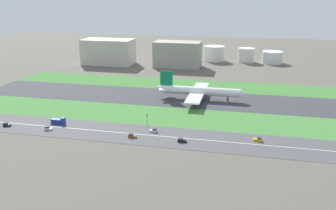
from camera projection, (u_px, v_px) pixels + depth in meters
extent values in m
plane|color=#5B564C|center=(165.00, 97.00, 257.45)|extent=(800.00, 800.00, 0.00)
cube|color=#38383D|center=(165.00, 97.00, 257.44)|extent=(280.00, 46.00, 0.10)
cube|color=#3D7A33|center=(176.00, 84.00, 295.58)|extent=(280.00, 36.00, 0.10)
cube|color=#427F38|center=(150.00, 115.00, 219.30)|extent=(280.00, 36.00, 0.10)
cube|color=#4C4C4F|center=(135.00, 134.00, 189.53)|extent=(280.00, 28.00, 0.10)
cube|color=silver|center=(135.00, 134.00, 189.51)|extent=(266.00, 0.50, 0.01)
cylinder|color=white|center=(200.00, 91.00, 250.11)|extent=(56.00, 6.00, 6.00)
cone|color=white|center=(243.00, 94.00, 243.78)|extent=(4.00, 5.70, 5.70)
cone|color=white|center=(159.00, 88.00, 256.30)|extent=(5.00, 5.40, 5.40)
cube|color=#0C724C|center=(166.00, 78.00, 252.98)|extent=(9.00, 0.80, 11.00)
cube|color=white|center=(165.00, 88.00, 255.29)|extent=(6.00, 16.00, 0.60)
cube|color=white|center=(200.00, 87.00, 264.84)|extent=(10.00, 26.00, 1.00)
cylinder|color=gray|center=(201.00, 92.00, 259.71)|extent=(5.00, 3.20, 3.20)
cube|color=white|center=(194.00, 98.00, 236.93)|extent=(10.00, 26.00, 1.00)
cylinder|color=gray|center=(197.00, 99.00, 242.97)|extent=(5.00, 3.20, 3.20)
cylinder|color=black|center=(228.00, 99.00, 247.35)|extent=(1.00, 1.00, 3.20)
cylinder|color=black|center=(195.00, 96.00, 255.59)|extent=(1.00, 1.00, 3.20)
cylinder|color=black|center=(194.00, 98.00, 249.07)|extent=(1.00, 1.00, 3.20)
cube|color=black|center=(182.00, 141.00, 178.98)|extent=(4.40, 1.80, 1.10)
cube|color=#333D4C|center=(181.00, 139.00, 178.85)|extent=(2.20, 1.66, 0.90)
cube|color=yellow|center=(258.00, 140.00, 180.31)|extent=(4.40, 1.80, 1.10)
cube|color=#333D4C|center=(259.00, 138.00, 179.84)|extent=(2.20, 1.66, 0.90)
cube|color=brown|center=(132.00, 136.00, 184.60)|extent=(4.40, 1.80, 1.10)
cube|color=#333D4C|center=(131.00, 135.00, 184.47)|extent=(2.20, 1.66, 0.90)
cube|color=black|center=(7.00, 125.00, 200.53)|extent=(4.40, 1.80, 1.10)
cube|color=#333D4C|center=(6.00, 123.00, 200.40)|extent=(2.20, 1.66, 0.90)
cube|color=silver|center=(153.00, 131.00, 192.05)|extent=(4.40, 1.80, 1.10)
cube|color=#333D4C|center=(155.00, 129.00, 191.59)|extent=(2.20, 1.66, 0.90)
cube|color=silver|center=(49.00, 129.00, 194.95)|extent=(4.40, 1.80, 1.10)
cube|color=#333D4C|center=(47.00, 127.00, 194.82)|extent=(2.20, 1.66, 0.90)
cube|color=navy|center=(58.00, 121.00, 203.92)|extent=(8.40, 2.50, 2.80)
cube|color=navy|center=(63.00, 119.00, 202.64)|extent=(2.00, 2.30, 1.20)
cylinder|color=#4C4C51|center=(147.00, 121.00, 199.99)|extent=(0.24, 0.24, 6.00)
cube|color=black|center=(147.00, 115.00, 198.91)|extent=(0.36, 0.36, 1.20)
sphere|color=#19D826|center=(147.00, 115.00, 198.63)|extent=(0.24, 0.24, 0.24)
cube|color=beige|center=(108.00, 52.00, 378.49)|extent=(53.88, 28.12, 26.65)
cube|color=#9E998E|center=(178.00, 54.00, 362.41)|extent=(47.49, 24.80, 26.35)
cylinder|color=silver|center=(214.00, 53.00, 398.68)|extent=(23.60, 23.60, 16.73)
cylinder|color=silver|center=(246.00, 55.00, 391.24)|extent=(18.15, 18.15, 15.50)
cylinder|color=silver|center=(272.00, 57.00, 385.69)|extent=(22.27, 22.27, 12.83)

